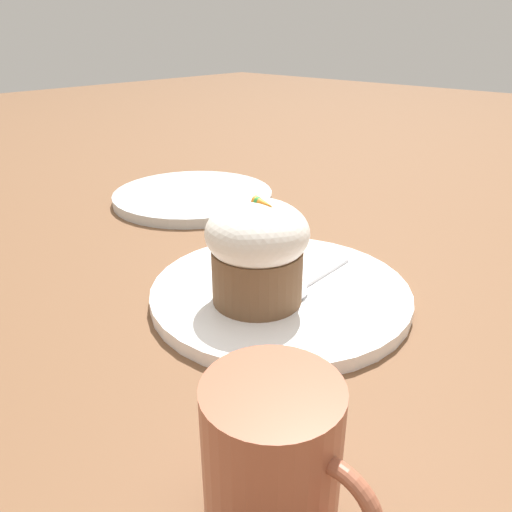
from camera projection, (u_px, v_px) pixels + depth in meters
name	position (u px, v px, depth m)	size (l,w,h in m)	color
ground_plane	(280.00, 299.00, 0.52)	(4.00, 4.00, 0.00)	brown
dessert_plate	(280.00, 293.00, 0.52)	(0.27, 0.27, 0.01)	white
carrot_cake	(256.00, 250.00, 0.47)	(0.10, 0.10, 0.11)	brown
spoon	(298.00, 287.00, 0.51)	(0.04, 0.13, 0.01)	silver
coffee_cup	(274.00, 457.00, 0.27)	(0.11, 0.08, 0.09)	#9E563D
side_plate	(193.00, 196.00, 0.81)	(0.25, 0.25, 0.02)	silver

